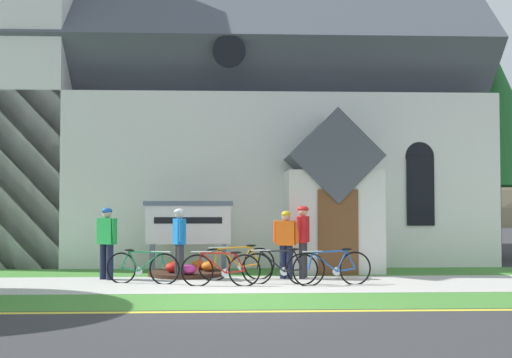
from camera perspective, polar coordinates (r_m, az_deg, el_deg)
ground at (r=15.68m, az=-1.72°, el=-8.70°), size 140.00×140.00×0.00m
sidewalk_slab at (r=13.71m, az=-2.59°, el=-9.62°), size 32.00×2.77×0.01m
grass_verge at (r=11.43m, az=-2.66°, el=-11.13°), size 32.00×1.83×0.01m
church_lawn at (r=16.01m, az=-2.54°, el=-8.54°), size 24.00×1.87×0.01m
curb_paint_stripe at (r=10.38m, az=-2.70°, el=-12.06°), size 28.00×0.16×0.01m
church_building at (r=22.01m, az=-3.38°, el=5.31°), size 15.50×12.33×12.50m
church_sign at (r=15.82m, az=-6.24°, el=-4.21°), size 2.27×0.14×1.82m
flower_bed at (r=15.42m, az=-6.32°, el=-8.41°), size 1.86×1.86×0.34m
bicycle_white at (r=13.97m, az=-10.38°, el=-7.97°), size 1.66×0.45×0.78m
bicycle_silver at (r=14.44m, az=-1.74°, el=-7.72°), size 1.78×0.43×0.83m
bicycle_blue at (r=13.68m, az=2.21°, el=-8.12°), size 1.67×0.23×0.81m
bicycle_black at (r=13.61m, az=7.02°, el=-8.08°), size 1.77×0.37×0.81m
bicycle_red at (r=13.39m, az=-3.21°, el=-8.26°), size 1.71×0.09×0.77m
cyclist_in_green_jersey at (r=14.80m, az=-13.53°, el=-5.25°), size 0.50×0.53×1.66m
cyclist_in_orange_jersey at (r=14.72m, az=4.34°, el=-5.20°), size 0.36×0.65×1.70m
cyclist_in_red_jersey at (r=14.56m, az=2.78°, el=-5.58°), size 0.57×0.39×1.59m
cyclist_in_white_jersey at (r=14.67m, az=-7.05°, el=-5.39°), size 0.34×0.67×1.64m
roadside_conifer at (r=21.24m, az=21.02°, el=5.21°), size 3.48×3.48×6.65m
distant_hill at (r=68.98m, az=5.91°, el=-3.61°), size 81.54×51.63×21.15m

